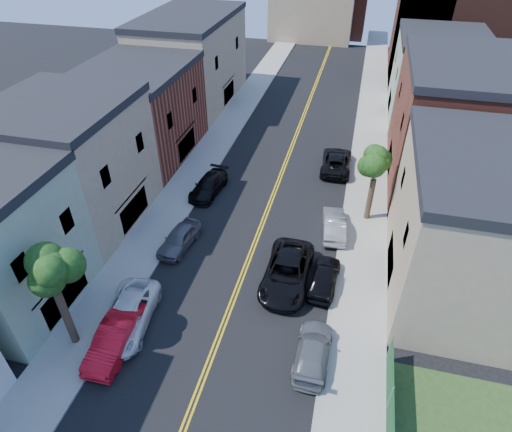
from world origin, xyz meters
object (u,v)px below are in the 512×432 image
Objects in this scene: black_car_left at (209,185)px; red_sedan at (115,338)px; black_suv_lane at (287,272)px; grey_car_left at (179,238)px; dark_car_right_far at (336,161)px; grey_car_right at (313,351)px; silver_car_right at (334,225)px; black_car_right at (324,277)px; white_pickup at (127,315)px.

red_sedan is at bearing -83.31° from black_car_left.
black_suv_lane is at bearing 40.30° from red_sedan.
dark_car_right_far is (10.01, 13.95, 0.06)m from grey_car_left.
grey_car_left is 12.93m from grey_car_right.
red_sedan is 1.01× the size of black_car_left.
black_car_left is at bearing 89.26° from red_sedan.
black_suv_lane is at bearing 60.09° from silver_car_right.
red_sedan reaches higher than black_car_right.
dark_car_right_far is at bearing 65.07° from red_sedan.
black_car_left is 0.86× the size of dark_car_right_far.
black_car_right is 15.39m from dark_car_right_far.
white_pickup is (-0.11, 1.63, -0.03)m from red_sedan.
grey_car_left is at bearing 80.87° from white_pickup.
black_car_left is 0.78× the size of black_suv_lane.
silver_car_right is at bearing 67.73° from black_suv_lane.
grey_car_left is 17.17m from dark_car_right_far.
dark_car_right_far reaches higher than white_pickup.
black_suv_lane reaches higher than silver_car_right.
grey_car_left reaches higher than grey_car_right.
silver_car_right is (0.00, 11.50, 0.07)m from grey_car_right.
dark_car_right_far is (10.27, 6.70, 0.08)m from black_car_left.
black_car_left is at bearing 99.91° from grey_car_left.
white_pickup is 11.00m from grey_car_right.
white_pickup is at bearing -145.42° from black_suv_lane.
white_pickup reaches higher than grey_car_right.
black_car_right is at bearing -88.32° from grey_car_right.
red_sedan reaches higher than grey_car_right.
black_car_right is at bearing 21.66° from white_pickup.
black_car_right is at bearing 34.14° from red_sedan.
black_car_left is 1.06× the size of grey_car_right.
white_pickup reaches higher than silver_car_right.
black_car_left is at bearing 133.98° from black_suv_lane.
white_pickup is 12.48m from black_car_right.
red_sedan is at bearing 43.63° from silver_car_right.
red_sedan reaches higher than grey_car_left.
dark_car_right_far is at bearing -84.09° from black_car_right.
grey_car_right is at bearing -46.40° from black_car_left.
dark_car_right_far is 0.91× the size of black_suv_lane.
dark_car_right_far is 15.73m from black_suv_lane.
black_suv_lane reaches higher than black_car_right.
white_pickup is at bearing -84.05° from grey_car_left.
silver_car_right is at bearing 92.71° from dark_car_right_far.
black_car_left is (0.00, 14.70, -0.07)m from white_pickup.
red_sedan is at bearing -138.19° from black_suv_lane.
white_pickup is 16.10m from silver_car_right.
black_suv_lane is (8.50, -8.93, 0.16)m from black_car_left.
white_pickup reaches higher than black_car_left.
dark_car_right_far is (10.16, 23.03, -0.02)m from red_sedan.
dark_car_right_far is (10.27, 21.40, 0.00)m from white_pickup.
black_car_right reaches higher than black_car_left.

